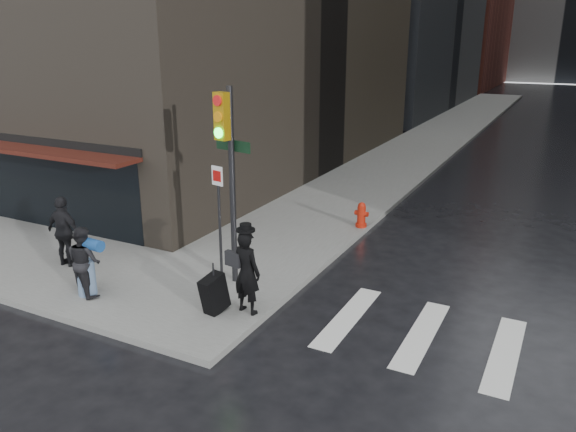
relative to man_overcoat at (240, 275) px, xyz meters
name	(u,v)px	position (x,y,z in m)	size (l,w,h in m)	color
ground	(188,302)	(-1.47, 0.08, -1.00)	(140.00, 140.00, 0.00)	black
sidewalk_left	(447,130)	(-1.47, 27.08, -0.92)	(4.00, 50.00, 0.15)	slate
crosswalk	(551,364)	(6.03, 1.08, -0.99)	(8.50, 3.00, 0.01)	silver
storefront	(34,174)	(-8.47, 1.98, 0.83)	(8.40, 1.11, 2.83)	black
man_overcoat	(240,275)	(0.00, 0.00, 0.00)	(1.18, 0.98, 2.02)	black
man_jeans	(85,261)	(-3.55, -0.87, -0.03)	(1.14, 0.83, 1.62)	black
man_greycoat	(64,232)	(-5.30, 0.15, 0.07)	(1.07, 0.45, 1.83)	black
traffic_light	(227,160)	(-1.03, 1.21, 2.12)	(1.13, 0.61, 4.59)	black
fire_hydrant	(361,216)	(0.33, 6.49, -0.50)	(0.44, 0.34, 0.78)	#AD1B0A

